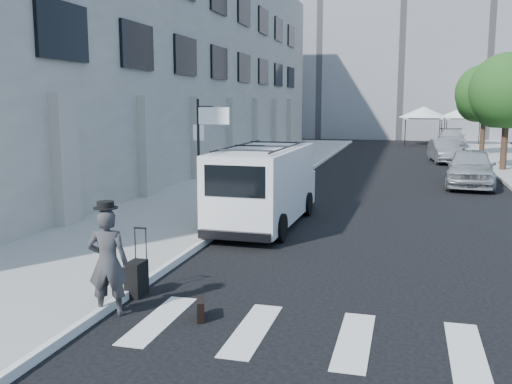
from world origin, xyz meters
The scene contains 16 objects.
ground centered at (0.00, 0.00, 0.00)m, with size 120.00×120.00×0.00m, color black.
sidewalk_left centered at (-4.25, 16.00, 0.07)m, with size 4.50×48.00×0.15m, color gray.
building_left centered at (-11.50, 18.00, 6.00)m, with size 10.00×44.00×12.00m, color gray.
building_far centered at (2.00, 50.00, 12.50)m, with size 22.00×12.00×25.00m, color slate.
sign_pole centered at (-2.36, 3.20, 2.65)m, with size 1.03×0.07×3.50m.
tree_near centered at (7.50, 20.15, 3.97)m, with size 3.80×3.83×6.03m.
tree_far centered at (7.50, 29.15, 3.97)m, with size 3.80×3.83×6.03m.
tent_left centered at (4.00, 38.00, 2.71)m, with size 4.00×4.00×3.20m.
tent_right centered at (7.20, 38.50, 2.71)m, with size 4.00×4.00×3.20m.
businessman centered at (-1.90, -3.00, 0.92)m, with size 0.67×0.44×1.83m, color #353537.
briefcase centered at (-0.35, -2.78, 0.17)m, with size 0.12×0.44×0.34m, color black.
suitcase centered at (-1.90, -2.00, 0.33)m, with size 0.29×0.46×1.26m.
cargo_van centered at (-1.13, 4.70, 1.16)m, with size 2.21×5.99×2.24m.
parked_car_a centered at (5.47, 14.29, 0.82)m, with size 1.93×4.81×1.64m, color #969A9E.
parked_car_b centered at (5.00, 24.25, 0.68)m, with size 1.44×4.13×1.36m, color slate.
parked_car_c centered at (6.13, 35.99, 0.74)m, with size 2.07×5.10×1.48m, color #B2B5BB.
Camera 1 is at (2.86, -11.25, 3.57)m, focal length 40.00 mm.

